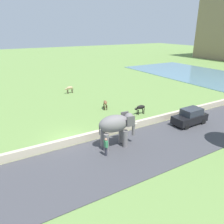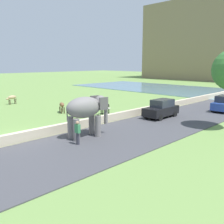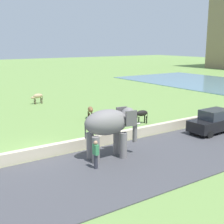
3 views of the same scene
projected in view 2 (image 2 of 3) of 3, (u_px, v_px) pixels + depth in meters
The scene contains 10 objects.
ground_plane at pixel (23, 137), 18.39m from camera, with size 220.00×220.00×0.00m, color #6B8E47.
road_surface at pixel (210, 110), 28.73m from camera, with size 7.00×120.00×0.06m, color #424247.
barrier_wall at pixel (171, 105), 29.93m from camera, with size 0.40×110.00×0.74m, color beige.
lake at pixel (157, 88), 53.41m from camera, with size 36.00×18.00×0.08m, color slate.
elephant at pixel (87, 110), 17.85m from camera, with size 1.75×3.55×2.99m.
person_beside_elephant at pixel (78, 132), 16.34m from camera, with size 0.36×0.22×1.63m.
car_black at pixel (161, 109), 24.56m from camera, with size 1.85×4.03×1.80m.
cow_brown at pixel (62, 105), 26.96m from camera, with size 1.41×0.83×1.15m.
cow_tan at pixel (12, 98), 32.59m from camera, with size 0.50×1.40×1.15m.
cow_black at pixel (105, 106), 26.28m from camera, with size 0.59×1.42×1.15m.
Camera 2 is at (17.16, -7.82, 5.34)m, focal length 40.37 mm.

